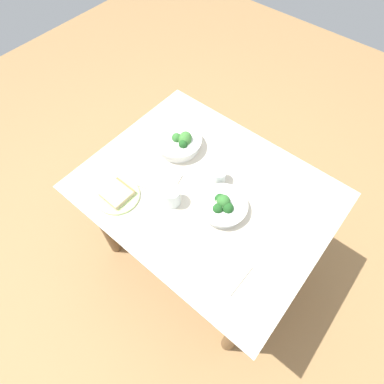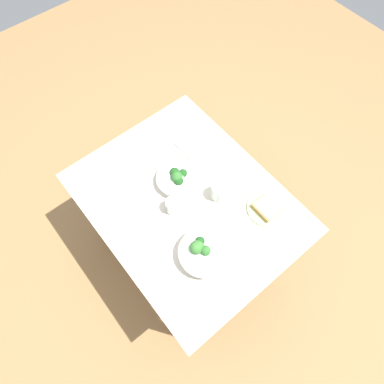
% 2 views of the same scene
% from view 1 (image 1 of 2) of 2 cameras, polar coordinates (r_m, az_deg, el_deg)
% --- Properties ---
extents(ground_plane, '(6.00, 6.00, 0.00)m').
position_cam_1_polar(ground_plane, '(2.16, 1.75, -10.85)').
color(ground_plane, '#9E7547').
extents(dining_table, '(1.14, 0.90, 0.77)m').
position_cam_1_polar(dining_table, '(1.59, 2.34, -2.39)').
color(dining_table, beige).
rests_on(dining_table, ground_plane).
extents(broccoli_bowl_far, '(0.22, 0.22, 0.09)m').
position_cam_1_polar(broccoli_bowl_far, '(1.39, 5.61, -2.50)').
color(broccoli_bowl_far, white).
rests_on(broccoli_bowl_far, dining_table).
extents(broccoli_bowl_near, '(0.24, 0.24, 0.11)m').
position_cam_1_polar(broccoli_bowl_near, '(1.60, -2.42, 9.12)').
color(broccoli_bowl_near, white).
rests_on(broccoli_bowl_near, dining_table).
extents(bread_side_plate, '(0.20, 0.20, 0.04)m').
position_cam_1_polar(bread_side_plate, '(1.48, -13.39, -0.45)').
color(bread_side_plate, '#B7D684').
rests_on(bread_side_plate, dining_table).
extents(water_glass_center, '(0.08, 0.08, 0.08)m').
position_cam_1_polar(water_glass_center, '(1.47, 4.78, 3.01)').
color(water_glass_center, silver).
rests_on(water_glass_center, dining_table).
extents(water_glass_side, '(0.08, 0.08, 0.09)m').
position_cam_1_polar(water_glass_side, '(1.40, -3.74, -0.77)').
color(water_glass_side, silver).
rests_on(water_glass_side, dining_table).
extents(fork_by_far_bowl, '(0.10, 0.03, 0.00)m').
position_cam_1_polar(fork_by_far_bowl, '(1.48, 13.75, -1.37)').
color(fork_by_far_bowl, '#B7B7BC').
rests_on(fork_by_far_bowl, dining_table).
extents(fork_by_near_bowl, '(0.10, 0.01, 0.00)m').
position_cam_1_polar(fork_by_near_bowl, '(1.36, -1.64, -7.10)').
color(fork_by_near_bowl, '#B7B7BC').
rests_on(fork_by_near_bowl, dining_table).
extents(table_knife_left, '(0.18, 0.03, 0.00)m').
position_cam_1_polar(table_knife_left, '(1.63, -9.88, 7.20)').
color(table_knife_left, '#B7B7BC').
rests_on(table_knife_left, dining_table).
extents(table_knife_right, '(0.18, 0.05, 0.00)m').
position_cam_1_polar(table_knife_right, '(1.58, -16.77, 3.05)').
color(table_knife_right, '#B7B7BC').
rests_on(table_knife_right, dining_table).
extents(napkin_folded_upper, '(0.23, 0.19, 0.01)m').
position_cam_1_polar(napkin_folded_upper, '(1.51, -6.26, 2.25)').
color(napkin_folded_upper, '#B1A997').
rests_on(napkin_folded_upper, dining_table).
extents(napkin_folded_lower, '(0.20, 0.16, 0.01)m').
position_cam_1_polar(napkin_folded_lower, '(1.31, 5.52, -13.19)').
color(napkin_folded_lower, '#B1A997').
rests_on(napkin_folded_lower, dining_table).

